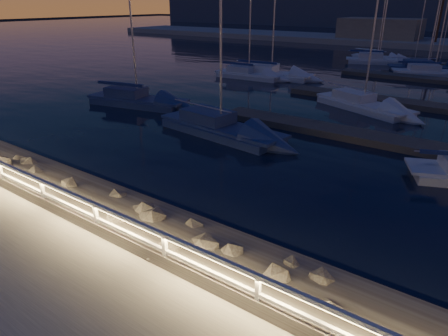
{
  "coord_description": "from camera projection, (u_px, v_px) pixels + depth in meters",
  "views": [
    {
      "loc": [
        4.78,
        -6.53,
        6.86
      ],
      "look_at": [
        -2.91,
        4.0,
        1.39
      ],
      "focal_mm": 32.0,
      "sensor_mm": 36.0,
      "label": 1
    }
  ],
  "objects": [
    {
      "name": "distant_hills",
      "position": [
        427.0,
        9.0,
        119.86
      ],
      "size": [
        230.0,
        37.5,
        18.0
      ],
      "color": "#374155",
      "rests_on": "ground"
    },
    {
      "name": "sailboat_e",
      "position": [
        247.0,
        74.0,
        41.55
      ],
      "size": [
        7.42,
        2.76,
        12.45
      ],
      "rotation": [
        0.0,
        0.0,
        0.08
      ],
      "color": "silver",
      "rests_on": "ground"
    },
    {
      "name": "sailboat_a",
      "position": [
        135.0,
        99.0,
        30.77
      ],
      "size": [
        8.3,
        3.98,
        13.72
      ],
      "rotation": [
        0.0,
        0.0,
        0.21
      ],
      "color": "navy",
      "rests_on": "ground"
    },
    {
      "name": "sailboat_k",
      "position": [
        432.0,
        72.0,
        42.87
      ],
      "size": [
        8.61,
        5.46,
        14.24
      ],
      "rotation": [
        0.0,
        0.0,
        0.41
      ],
      "color": "silver",
      "rests_on": "ground"
    },
    {
      "name": "harbor_water",
      "position": [
        441.0,
        101.0,
        33.74
      ],
      "size": [
        400.0,
        440.0,
        0.6
      ],
      "color": "black",
      "rests_on": "ground"
    },
    {
      "name": "sailboat_n",
      "position": [
        425.0,
        67.0,
        45.5
      ],
      "size": [
        8.44,
        5.31,
        14.01
      ],
      "rotation": [
        0.0,
        0.0,
        0.4
      ],
      "color": "navy",
      "rests_on": "ground"
    },
    {
      "name": "sailboat_f",
      "position": [
        361.0,
        103.0,
        29.65
      ],
      "size": [
        8.02,
        5.08,
        13.31
      ],
      "rotation": [
        0.0,
        0.0,
        -0.41
      ],
      "color": "silver",
      "rests_on": "ground"
    },
    {
      "name": "sailboat_j",
      "position": [
        269.0,
        73.0,
        41.73
      ],
      "size": [
        8.9,
        3.53,
        14.77
      ],
      "rotation": [
        0.0,
        0.0,
        0.11
      ],
      "color": "silver",
      "rests_on": "ground"
    },
    {
      "name": "sailboat_i",
      "position": [
        377.0,
        60.0,
        51.14
      ],
      "size": [
        8.29,
        4.77,
        13.73
      ],
      "rotation": [
        0.0,
        0.0,
        0.33
      ],
      "color": "silver",
      "rests_on": "ground"
    },
    {
      "name": "floating_docks",
      "position": [
        445.0,
        92.0,
        34.47
      ],
      "size": [
        22.0,
        36.0,
        0.4
      ],
      "color": "#5A534A",
      "rests_on": "ground"
    },
    {
      "name": "riprap",
      "position": [
        182.0,
        243.0,
        12.58
      ],
      "size": [
        32.05,
        2.83,
        1.27
      ],
      "color": "slate",
      "rests_on": "ground"
    },
    {
      "name": "sailboat_m",
      "position": [
        376.0,
        57.0,
        54.47
      ],
      "size": [
        6.91,
        2.73,
        11.53
      ],
      "rotation": [
        0.0,
        0.0,
        -0.11
      ],
      "color": "silver",
      "rests_on": "ground"
    },
    {
      "name": "ground",
      "position": [
        224.0,
        294.0,
        10.12
      ],
      "size": [
        400.0,
        400.0,
        0.0
      ],
      "primitive_type": "plane",
      "color": "#AEAA9D",
      "rests_on": "ground"
    },
    {
      "name": "sailboat_b",
      "position": [
        218.0,
        126.0,
        24.13
      ],
      "size": [
        8.77,
        3.52,
        14.54
      ],
      "rotation": [
        0.0,
        0.0,
        -0.11
      ],
      "color": "navy",
      "rests_on": "ground"
    },
    {
      "name": "guard_rail",
      "position": [
        221.0,
        268.0,
        9.85
      ],
      "size": [
        44.11,
        0.12,
        1.06
      ],
      "color": "white",
      "rests_on": "ground"
    }
  ]
}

